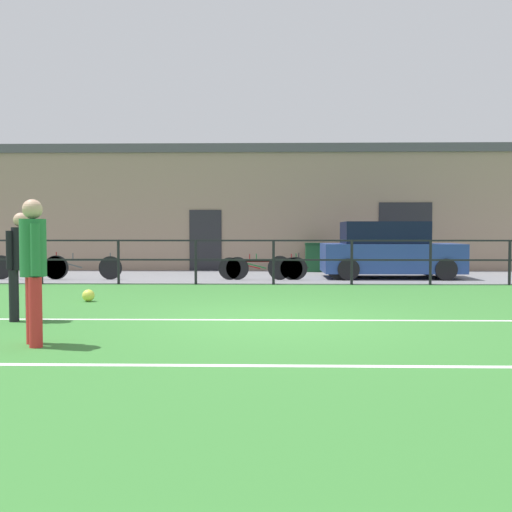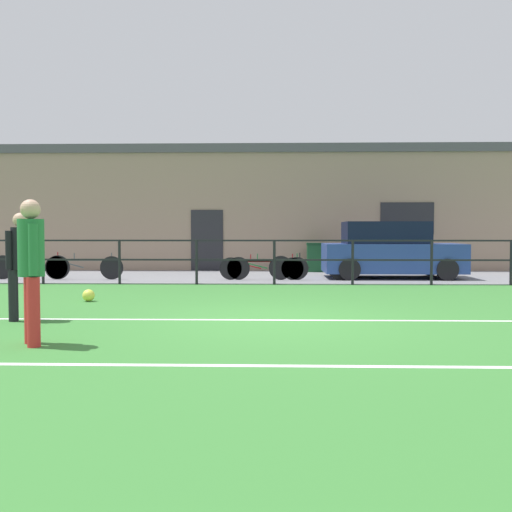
{
  "view_description": "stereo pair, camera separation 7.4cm",
  "coord_description": "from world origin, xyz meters",
  "px_view_note": "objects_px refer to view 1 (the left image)",
  "views": [
    {
      "loc": [
        -0.12,
        -8.78,
        1.35
      ],
      "look_at": [
        -0.38,
        2.77,
        0.87
      ],
      "focal_mm": 40.55,
      "sensor_mm": 36.0,
      "label": 1
    },
    {
      "loc": [
        -0.04,
        -8.78,
        1.35
      ],
      "look_at": [
        -0.38,
        2.77,
        0.87
      ],
      "focal_mm": 40.55,
      "sensor_mm": 36.0,
      "label": 2
    }
  ],
  "objects_px": {
    "player_goalkeeper": "(22,260)",
    "bicycle_parked_3": "(260,268)",
    "bicycle_parked_4": "(266,268)",
    "parked_car_red": "(389,251)",
    "soccer_ball_match": "(88,295)",
    "bicycle_parked_0": "(29,267)",
    "player_striker": "(33,263)",
    "bicycle_parked_1": "(83,267)",
    "trash_bin_0": "(313,257)",
    "bicycle_parked_2": "(309,267)"
  },
  "relations": [
    {
      "from": "player_goalkeeper",
      "to": "bicycle_parked_1",
      "type": "bearing_deg",
      "value": 59.2
    },
    {
      "from": "parked_car_red",
      "to": "bicycle_parked_4",
      "type": "xyz_separation_m",
      "value": [
        -3.53,
        -0.78,
        -0.43
      ]
    },
    {
      "from": "bicycle_parked_0",
      "to": "bicycle_parked_1",
      "type": "distance_m",
      "value": 1.52
    },
    {
      "from": "player_striker",
      "to": "parked_car_red",
      "type": "bearing_deg",
      "value": 117.99
    },
    {
      "from": "player_goalkeeper",
      "to": "soccer_ball_match",
      "type": "xyz_separation_m",
      "value": [
        0.24,
        2.43,
        -0.81
      ]
    },
    {
      "from": "bicycle_parked_1",
      "to": "bicycle_parked_2",
      "type": "relative_size",
      "value": 0.96
    },
    {
      "from": "bicycle_parked_0",
      "to": "bicycle_parked_4",
      "type": "bearing_deg",
      "value": 0.0
    },
    {
      "from": "player_striker",
      "to": "parked_car_red",
      "type": "relative_size",
      "value": 0.44
    },
    {
      "from": "soccer_ball_match",
      "to": "bicycle_parked_2",
      "type": "height_order",
      "value": "bicycle_parked_2"
    },
    {
      "from": "bicycle_parked_2",
      "to": "trash_bin_0",
      "type": "bearing_deg",
      "value": 83.52
    },
    {
      "from": "soccer_ball_match",
      "to": "bicycle_parked_4",
      "type": "height_order",
      "value": "bicycle_parked_4"
    },
    {
      "from": "bicycle_parked_1",
      "to": "trash_bin_0",
      "type": "bearing_deg",
      "value": 26.14
    },
    {
      "from": "parked_car_red",
      "to": "bicycle_parked_1",
      "type": "height_order",
      "value": "parked_car_red"
    },
    {
      "from": "bicycle_parked_0",
      "to": "trash_bin_0",
      "type": "distance_m",
      "value": 8.84
    },
    {
      "from": "player_goalkeeper",
      "to": "bicycle_parked_4",
      "type": "bearing_deg",
      "value": 21.31
    },
    {
      "from": "bicycle_parked_2",
      "to": "trash_bin_0",
      "type": "height_order",
      "value": "trash_bin_0"
    },
    {
      "from": "player_goalkeeper",
      "to": "bicycle_parked_3",
      "type": "distance_m",
      "value": 8.15
    },
    {
      "from": "bicycle_parked_2",
      "to": "trash_bin_0",
      "type": "relative_size",
      "value": 2.37
    },
    {
      "from": "player_goalkeeper",
      "to": "bicycle_parked_4",
      "type": "relative_size",
      "value": 0.73
    },
    {
      "from": "player_goalkeeper",
      "to": "bicycle_parked_2",
      "type": "height_order",
      "value": "player_goalkeeper"
    },
    {
      "from": "bicycle_parked_2",
      "to": "bicycle_parked_3",
      "type": "distance_m",
      "value": 1.35
    },
    {
      "from": "player_goalkeeper",
      "to": "parked_car_red",
      "type": "height_order",
      "value": "same"
    },
    {
      "from": "parked_car_red",
      "to": "bicycle_parked_2",
      "type": "xyz_separation_m",
      "value": [
        -2.36,
        -0.78,
        -0.42
      ]
    },
    {
      "from": "player_goalkeeper",
      "to": "bicycle_parked_3",
      "type": "bearing_deg",
      "value": 22.39
    },
    {
      "from": "parked_car_red",
      "to": "trash_bin_0",
      "type": "bearing_deg",
      "value": 128.42
    },
    {
      "from": "player_goalkeeper",
      "to": "bicycle_parked_0",
      "type": "height_order",
      "value": "player_goalkeeper"
    },
    {
      "from": "soccer_ball_match",
      "to": "bicycle_parked_3",
      "type": "distance_m",
      "value": 5.9
    },
    {
      "from": "parked_car_red",
      "to": "bicycle_parked_3",
      "type": "relative_size",
      "value": 1.68
    },
    {
      "from": "bicycle_parked_0",
      "to": "player_goalkeeper",
      "type": "bearing_deg",
      "value": -67.86
    },
    {
      "from": "player_striker",
      "to": "parked_car_red",
      "type": "xyz_separation_m",
      "value": [
        6.25,
        10.0,
        -0.2
      ]
    },
    {
      "from": "bicycle_parked_0",
      "to": "trash_bin_0",
      "type": "xyz_separation_m",
      "value": [
        8.21,
        3.28,
        0.14
      ]
    },
    {
      "from": "soccer_ball_match",
      "to": "player_striker",
      "type": "bearing_deg",
      "value": -80.63
    },
    {
      "from": "soccer_ball_match",
      "to": "bicycle_parked_2",
      "type": "bearing_deg",
      "value": 46.82
    },
    {
      "from": "soccer_ball_match",
      "to": "parked_car_red",
      "type": "relative_size",
      "value": 0.06
    },
    {
      "from": "bicycle_parked_4",
      "to": "player_striker",
      "type": "bearing_deg",
      "value": -106.45
    },
    {
      "from": "bicycle_parked_1",
      "to": "bicycle_parked_4",
      "type": "xyz_separation_m",
      "value": [
        5.14,
        0.0,
        -0.01
      ]
    },
    {
      "from": "soccer_ball_match",
      "to": "bicycle_parked_1",
      "type": "height_order",
      "value": "bicycle_parked_1"
    },
    {
      "from": "parked_car_red",
      "to": "bicycle_parked_0",
      "type": "distance_m",
      "value": 10.23
    },
    {
      "from": "bicycle_parked_4",
      "to": "bicycle_parked_1",
      "type": "bearing_deg",
      "value": -180.0
    },
    {
      "from": "bicycle_parked_0",
      "to": "bicycle_parked_4",
      "type": "height_order",
      "value": "bicycle_parked_0"
    },
    {
      "from": "player_striker",
      "to": "bicycle_parked_4",
      "type": "xyz_separation_m",
      "value": [
        2.72,
        9.22,
        -0.63
      ]
    },
    {
      "from": "player_striker",
      "to": "bicycle_parked_1",
      "type": "height_order",
      "value": "player_striker"
    },
    {
      "from": "bicycle_parked_3",
      "to": "player_striker",
      "type": "bearing_deg",
      "value": -105.45
    },
    {
      "from": "parked_car_red",
      "to": "bicycle_parked_3",
      "type": "bearing_deg",
      "value": -168.05
    },
    {
      "from": "parked_car_red",
      "to": "trash_bin_0",
      "type": "height_order",
      "value": "parked_car_red"
    },
    {
      "from": "trash_bin_0",
      "to": "soccer_ball_match",
      "type": "bearing_deg",
      "value": -121.29
    },
    {
      "from": "bicycle_parked_4",
      "to": "parked_car_red",
      "type": "bearing_deg",
      "value": 12.51
    },
    {
      "from": "bicycle_parked_1",
      "to": "bicycle_parked_4",
      "type": "bearing_deg",
      "value": 0.0
    },
    {
      "from": "soccer_ball_match",
      "to": "bicycle_parked_0",
      "type": "height_order",
      "value": "bicycle_parked_0"
    },
    {
      "from": "bicycle_parked_2",
      "to": "bicycle_parked_3",
      "type": "bearing_deg",
      "value": -180.0
    }
  ]
}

